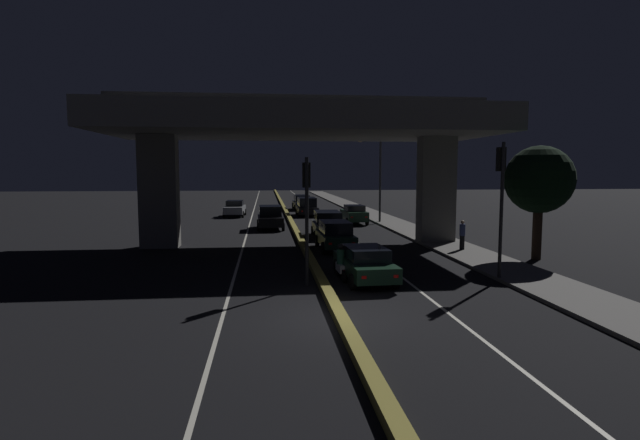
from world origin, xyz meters
The scene contains 20 objects.
ground_plane centered at (0.00, 0.00, 0.00)m, with size 200.00×200.00×0.00m, color black.
lane_line_left_inner centered at (-3.48, 35.00, 0.00)m, with size 0.12×126.00×0.00m, color beige.
lane_line_right_inner centered at (3.48, 35.00, 0.00)m, with size 0.12×126.00×0.00m, color beige.
median_divider centered at (0.00, 35.00, 0.13)m, with size 0.38×126.00×0.26m, color olive.
sidewalk_right centered at (8.49, 28.00, 0.07)m, with size 2.84×126.00×0.14m, color #5B5956.
elevated_overpass centered at (0.00, 15.04, 6.86)m, with size 22.32×10.29×8.83m.
traffic_light_left_of_median centered at (-0.59, 4.48, 3.36)m, with size 0.30×0.49×4.93m.
traffic_light_right_of_median centered at (7.17, 4.47, 3.76)m, with size 0.30×0.49×5.54m.
street_lamp centered at (7.17, 26.81, 4.29)m, with size 2.08×0.32×7.19m.
car_dark_green_lead centered at (1.79, 4.97, 0.73)m, with size 2.03×4.66×1.40m.
car_dark_green_second centered at (1.72, 12.93, 0.85)m, with size 1.98×4.31×1.62m.
car_grey_third centered at (1.98, 18.59, 0.91)m, with size 2.10×4.24×1.71m.
car_dark_green_fourth centered at (5.23, 26.63, 0.81)m, with size 1.91×4.22×1.58m.
car_black_fifth centered at (1.92, 34.57, 0.95)m, with size 2.07×4.73×1.81m.
car_dark_blue_sixth centered at (1.97, 42.40, 0.89)m, with size 2.04×4.78×1.69m.
car_black_lead_oncoming centered at (-1.80, 23.56, 0.91)m, with size 2.09×4.27×1.78m.
car_silver_second_oncoming centered at (-5.12, 34.64, 0.80)m, with size 2.10×4.19×1.55m.
motorcycle_white_filtering_near centered at (0.87, 5.33, 0.62)m, with size 0.33×1.88×1.47m.
pedestrian_on_sidewalk centered at (8.50, 11.47, 0.95)m, with size 0.31×0.31×1.60m.
roadside_tree_kerbside_near centered at (11.29, 8.84, 3.95)m, with size 3.34×3.34×5.66m.
Camera 1 is at (-2.15, -14.46, 4.40)m, focal length 28.00 mm.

